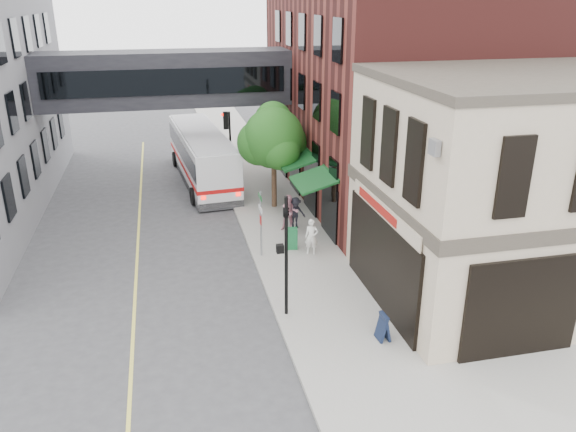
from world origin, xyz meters
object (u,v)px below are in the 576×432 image
pedestrian_a (312,237)px  newspaper_box (292,238)px  bus (202,154)px  pedestrian_c (295,213)px  pedestrian_b (290,213)px  sandwich_board (383,327)px

pedestrian_a → newspaper_box: bearing=149.8°
bus → pedestrian_c: size_ratio=7.31×
pedestrian_b → pedestrian_c: 0.37m
bus → pedestrian_c: (3.75, -9.16, -0.78)m
pedestrian_a → pedestrian_b: bearing=112.4°
pedestrian_c → sandwich_board: pedestrian_c is taller
newspaper_box → sandwich_board: (1.30, -7.76, -0.00)m
sandwich_board → newspaper_box: bearing=95.8°
bus → pedestrian_b: bus is taller
pedestrian_a → pedestrian_b: size_ratio=0.90×
pedestrian_a → sandwich_board: pedestrian_a is taller
bus → sandwich_board: size_ratio=12.22×
bus → pedestrian_b: bearing=-69.8°
pedestrian_b → sandwich_board: pedestrian_b is taller
pedestrian_b → pedestrian_c: (0.32, 0.16, -0.10)m
bus → pedestrian_a: bus is taller
pedestrian_b → pedestrian_a: bearing=-75.3°
newspaper_box → bus: bearing=113.7°
pedestrian_a → newspaper_box: 1.08m
pedestrian_c → newspaper_box: pedestrian_c is taller
bus → sandwich_board: bearing=-77.2°
pedestrian_a → pedestrian_b: pedestrian_b is taller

